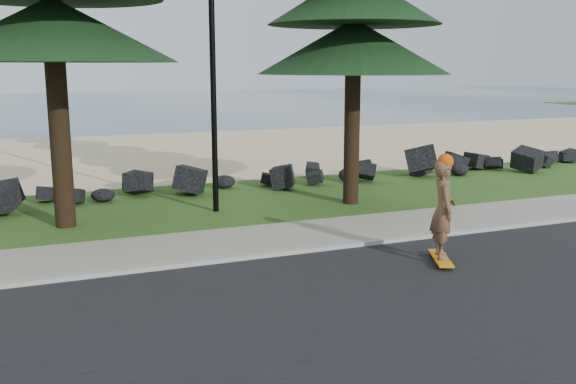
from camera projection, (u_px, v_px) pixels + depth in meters
name	position (u px, v px, depth m)	size (l,w,h in m)	color
ground	(260.00, 244.00, 12.80)	(160.00, 160.00, 0.00)	#32541A
road	(372.00, 327.00, 8.71)	(160.00, 7.00, 0.02)	black
kerb	(276.00, 254.00, 11.98)	(160.00, 0.20, 0.10)	#9F9C8F
sidewalk	(257.00, 240.00, 12.98)	(160.00, 2.00, 0.08)	#9F9885
beach_sand	(139.00, 154.00, 25.98)	(160.00, 15.00, 0.01)	#D1B08B
ocean	(74.00, 104.00, 59.14)	(160.00, 58.00, 0.01)	#405F7A
seawall_boulders	(192.00, 193.00, 17.89)	(60.00, 2.40, 1.10)	black
lamp_post	(212.00, 38.00, 14.91)	(0.25, 0.14, 8.14)	black
skateboarder	(443.00, 210.00, 11.34)	(0.67, 1.07, 1.98)	orange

